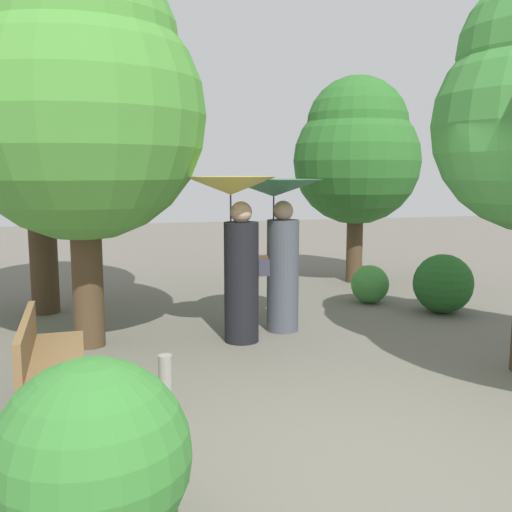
{
  "coord_description": "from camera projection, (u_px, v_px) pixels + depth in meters",
  "views": [
    {
      "loc": [
        -1.95,
        -3.59,
        2.07
      ],
      "look_at": [
        0.0,
        3.68,
        0.97
      ],
      "focal_mm": 41.09,
      "sensor_mm": 36.0,
      "label": 1
    }
  ],
  "objects": [
    {
      "name": "bush_path_left",
      "position": [
        370.0,
        284.0,
        9.23
      ],
      "size": [
        0.6,
        0.6,
        0.6
      ],
      "primitive_type": "sphere",
      "color": "#428C3D",
      "rests_on": "ground"
    },
    {
      "name": "person_left",
      "position": [
        236.0,
        234.0,
        6.98
      ],
      "size": [
        1.09,
        1.09,
        2.0
      ],
      "rotation": [
        0.0,
        0.0,
        1.49
      ],
      "color": "black",
      "rests_on": "ground"
    },
    {
      "name": "park_bench",
      "position": [
        47.0,
        355.0,
        5.0
      ],
      "size": [
        0.54,
        1.51,
        0.83
      ],
      "rotation": [
        0.0,
        0.0,
        1.6
      ],
      "color": "#38383D",
      "rests_on": "ground"
    },
    {
      "name": "person_right",
      "position": [
        278.0,
        226.0,
        7.47
      ],
      "size": [
        1.23,
        1.23,
        1.96
      ],
      "rotation": [
        0.0,
        0.0,
        1.49
      ],
      "color": "#474C56",
      "rests_on": "ground"
    },
    {
      "name": "tree_near_left",
      "position": [
        80.0,
        95.0,
        6.57
      ],
      "size": [
        2.84,
        2.84,
        4.54
      ],
      "color": "#4C3823",
      "rests_on": "ground"
    },
    {
      "name": "bush_path_right",
      "position": [
        443.0,
        284.0,
        8.56
      ],
      "size": [
        0.87,
        0.87,
        0.87
      ],
      "primitive_type": "sphere",
      "color": "#235B23",
      "rests_on": "ground"
    },
    {
      "name": "bush_behind_bench",
      "position": [
        92.0,
        457.0,
        3.15
      ],
      "size": [
        1.08,
        1.08,
        1.08
      ],
      "primitive_type": "sphere",
      "color": "#387F33",
      "rests_on": "ground"
    },
    {
      "name": "path_marker_post",
      "position": [
        166.0,
        384.0,
        5.02
      ],
      "size": [
        0.12,
        0.12,
        0.51
      ],
      "primitive_type": "cylinder",
      "color": "gray",
      "rests_on": "ground"
    },
    {
      "name": "tree_mid_left",
      "position": [
        35.0,
        87.0,
        8.17
      ],
      "size": [
        3.21,
        3.21,
        5.04
      ],
      "color": "#42301E",
      "rests_on": "ground"
    },
    {
      "name": "ground_plane",
      "position": [
        388.0,
        460.0,
        4.22
      ],
      "size": [
        40.0,
        40.0,
        0.0
      ],
      "primitive_type": "plane",
      "color": "#6B665B"
    },
    {
      "name": "tree_mid_right",
      "position": [
        357.0,
        150.0,
        10.68
      ],
      "size": [
        2.31,
        2.31,
        3.77
      ],
      "color": "#4C3823",
      "rests_on": "ground"
    }
  ]
}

